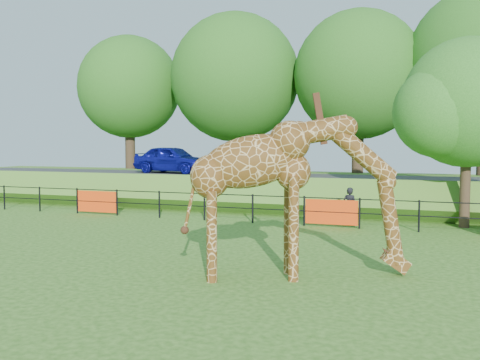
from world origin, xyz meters
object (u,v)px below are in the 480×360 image
Objects in this scene: giraffe at (298,196)px; visitor at (350,206)px; car_blue at (172,159)px; car_red at (261,161)px; tree_east at (470,108)px.

giraffe reaches higher than visitor.
car_blue reaches higher than car_red.
visitor is (10.37, -5.95, -1.45)m from car_blue.
giraffe is 1.20× the size of car_red.
car_blue is 3.06× the size of visitor.
car_red reaches higher than visitor.
car_blue is at bearing 90.82° from car_red.
giraffe is 15.18m from car_red.
tree_east reaches higher than giraffe.
car_blue is 1.01× the size of car_red.
visitor is 0.21× the size of tree_east.
tree_east is (14.41, -4.97, 2.12)m from car_blue.
giraffe reaches higher than car_red.
tree_east reaches higher than visitor.
car_red is 3.03× the size of visitor.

